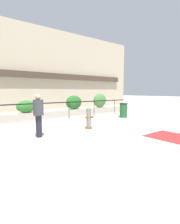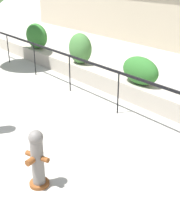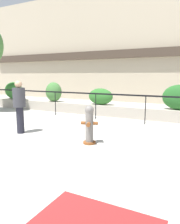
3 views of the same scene
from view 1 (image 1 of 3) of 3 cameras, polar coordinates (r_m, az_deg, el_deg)
name	(u,v)px [view 1 (image 1 of 3)]	position (r m, az deg, el deg)	size (l,w,h in m)	color
ground_plane	(89,141)	(6.53, -0.48, -9.47)	(120.00, 120.00, 0.00)	#B2ADA3
building_facade	(5,67)	(17.51, -25.87, 13.16)	(30.00, 1.36, 8.00)	tan
planter_wall_low	(31,116)	(11.72, -18.68, -1.34)	(18.00, 0.70, 0.50)	#ADA393
fence_railing_segment	(37,105)	(10.61, -16.85, 2.09)	(15.00, 0.05, 1.15)	black
hedge_bush_2	(26,106)	(11.56, -20.09, 1.70)	(1.23, 0.59, 0.78)	#2D6B28
hedge_bush_3	(74,102)	(13.07, -5.30, 3.15)	(1.33, 0.61, 1.03)	#235B23
hedge_bush_4	(100,100)	(14.61, 3.20, 3.82)	(1.26, 0.68, 1.17)	#427538
fire_hydrant	(89,117)	(8.56, -0.41, -1.80)	(0.48, 0.48, 1.08)	brown
pedestrian	(38,113)	(7.20, -16.49, -0.20)	(0.56, 0.56, 1.73)	black
tactile_warning_pad	(170,137)	(7.84, 24.79, -7.29)	(1.62, 1.62, 0.01)	#B22323
trash_bin	(123,110)	(12.46, 10.87, 0.55)	(0.55, 0.55, 1.01)	#1E5128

